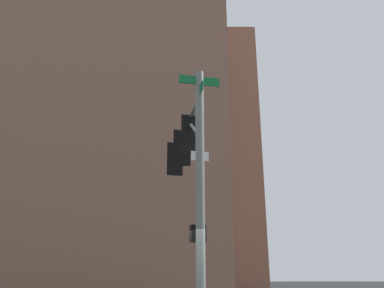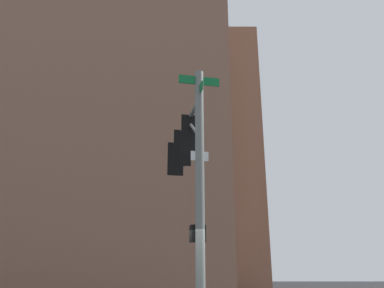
% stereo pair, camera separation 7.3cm
% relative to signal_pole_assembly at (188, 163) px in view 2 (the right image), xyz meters
% --- Properties ---
extents(signal_pole_assembly, '(4.82, 1.56, 6.65)m').
position_rel_signal_pole_assembly_xyz_m(signal_pole_assembly, '(0.00, 0.00, 0.00)').
color(signal_pole_assembly, slate).
rests_on(signal_pole_assembly, ground_plane).
extents(building_brick_nearside, '(18.04, 18.11, 49.47)m').
position_rel_signal_pole_assembly_xyz_m(building_brick_nearside, '(23.93, 6.02, 20.19)').
color(building_brick_nearside, '#845B47').
rests_on(building_brick_nearside, ground_plane).
extents(building_brick_midblock, '(19.30, 17.76, 31.81)m').
position_rel_signal_pole_assembly_xyz_m(building_brick_midblock, '(41.50, 0.27, 11.36)').
color(building_brick_midblock, '#845B47').
rests_on(building_brick_midblock, ground_plane).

